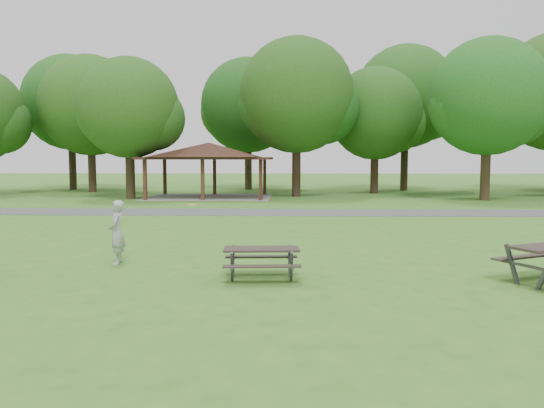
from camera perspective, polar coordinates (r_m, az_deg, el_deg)
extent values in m
plane|color=#376C1F|center=(12.60, -5.21, -7.48)|extent=(160.00, 160.00, 0.00)
cube|color=#474749|center=(26.39, -1.44, -0.89)|extent=(120.00, 3.20, 0.02)
cube|color=#3C2015|center=(34.78, -13.50, 2.52)|extent=(0.22, 0.22, 2.60)
cube|color=#331C12|center=(40.01, -11.45, 2.87)|extent=(0.22, 0.22, 2.60)
cube|color=#3D2316|center=(33.99, -7.47, 2.57)|extent=(0.22, 0.22, 2.60)
cube|color=#341E13|center=(39.32, -6.19, 2.90)|extent=(0.22, 0.22, 2.60)
cube|color=#311912|center=(33.58, -1.23, 2.58)|extent=(0.22, 0.22, 2.60)
cube|color=#362113|center=(38.97, -0.79, 2.91)|extent=(0.22, 0.22, 2.60)
cube|color=black|center=(36.63, -6.81, 4.90)|extent=(8.60, 6.60, 0.16)
pyramid|color=#311C13|center=(36.63, -6.82, 5.81)|extent=(7.01, 7.01, 1.00)
cube|color=gray|center=(36.73, -6.77, 0.74)|extent=(8.40, 6.40, 0.03)
sphere|color=#194213|center=(43.50, -27.24, 7.71)|extent=(4.42, 4.42, 4.42)
cylinder|color=#331F16|center=(44.05, -18.78, 3.70)|extent=(0.60, 0.60, 3.85)
sphere|color=#1E4814|center=(44.22, -18.96, 9.99)|extent=(7.80, 7.80, 7.80)
sphere|color=#1E4914|center=(43.86, -16.62, 9.08)|extent=(5.07, 5.07, 5.07)
sphere|color=#194213|center=(44.56, -20.93, 9.14)|extent=(4.68, 4.68, 4.68)
cylinder|color=black|center=(36.28, -15.00, 3.30)|extent=(0.60, 0.60, 3.50)
sphere|color=#1D4614|center=(36.42, -15.15, 9.96)|extent=(6.60, 6.60, 6.60)
sphere|color=#194413|center=(36.25, -12.71, 8.99)|extent=(4.29, 4.29, 4.29)
sphere|color=#1A4F16|center=(36.59, -17.23, 9.11)|extent=(3.96, 3.96, 3.96)
cylinder|color=black|center=(37.21, 2.63, 3.91)|extent=(0.60, 0.60, 4.02)
sphere|color=#1B4313|center=(37.46, 2.66, 11.60)|extent=(8.00, 8.00, 8.00)
sphere|color=#124113|center=(37.74, 5.43, 10.31)|extent=(5.20, 5.20, 5.20)
sphere|color=#194E16|center=(37.21, 0.15, 10.72)|extent=(4.80, 4.80, 4.80)
cylinder|color=black|center=(41.23, 10.95, 3.51)|extent=(0.60, 0.60, 3.43)
sphere|color=#1A4413|center=(41.35, 11.05, 9.54)|extent=(7.00, 7.00, 7.00)
sphere|color=#1D4E16|center=(41.87, 13.12, 8.48)|extent=(4.55, 4.55, 4.55)
sphere|color=#133F12|center=(40.92, 9.13, 8.88)|extent=(4.20, 4.20, 4.20)
cylinder|color=#312316|center=(36.41, 21.97, 3.33)|extent=(0.60, 0.60, 3.78)
sphere|color=#164F17|center=(36.60, 22.21, 10.65)|extent=(7.40, 7.40, 7.40)
sphere|color=#184313|center=(37.41, 24.43, 9.31)|extent=(4.81, 4.81, 4.81)
sphere|color=#184F16|center=(35.88, 20.04, 9.95)|extent=(4.44, 4.44, 4.44)
sphere|color=#1A4E16|center=(41.29, 26.37, 9.96)|extent=(4.92, 4.92, 4.92)
cylinder|color=black|center=(48.40, -20.66, 4.05)|extent=(0.60, 0.60, 4.38)
sphere|color=#164814|center=(48.62, -20.85, 10.17)|extent=(8.00, 8.00, 8.00)
sphere|color=#133E11|center=(48.17, -18.68, 9.33)|extent=(5.20, 5.20, 5.20)
sphere|color=#1E4814|center=(49.02, -22.67, 9.37)|extent=(4.80, 4.80, 4.80)
cylinder|color=black|center=(45.35, -2.57, 4.17)|extent=(0.60, 0.60, 4.13)
sphere|color=#144313|center=(45.56, -2.59, 10.55)|extent=(8.00, 8.00, 8.00)
sphere|color=#184413|center=(45.68, -0.28, 9.53)|extent=(5.20, 5.20, 5.20)
sphere|color=#214D16|center=(45.46, -4.65, 9.79)|extent=(4.80, 4.80, 4.80)
cylinder|color=black|center=(45.21, 14.04, 4.29)|extent=(0.60, 0.60, 4.55)
sphere|color=#194714|center=(45.48, 14.18, 11.14)|extent=(8.40, 8.40, 8.40)
sphere|color=#1C4F16|center=(46.11, 16.41, 9.95)|extent=(5.46, 5.46, 5.46)
sphere|color=#184814|center=(44.90, 12.09, 10.45)|extent=(5.04, 5.04, 5.04)
sphere|color=#164313|center=(50.21, 26.81, 8.98)|extent=(4.80, 4.80, 4.80)
cube|color=#2C241F|center=(11.88, -1.13, -4.87)|extent=(1.72, 0.77, 0.05)
cube|color=#2D2621|center=(11.39, -1.09, -6.72)|extent=(1.69, 0.35, 0.04)
cube|color=#2A241E|center=(12.47, -1.16, -5.68)|extent=(1.69, 0.35, 0.04)
cube|color=#424245|center=(11.61, -4.32, -6.83)|extent=(0.08, 0.36, 0.73)
cube|color=#444446|center=(12.30, -4.18, -6.16)|extent=(0.08, 0.36, 0.73)
cube|color=#3F3F42|center=(11.95, -4.25, -6.35)|extent=(0.15, 1.37, 0.05)
cube|color=#414144|center=(11.62, 2.10, -6.80)|extent=(0.08, 0.36, 0.73)
cube|color=#464649|center=(12.31, 1.88, -6.13)|extent=(0.08, 0.36, 0.73)
cube|color=#3F3F42|center=(11.96, 1.99, -6.33)|extent=(0.15, 1.37, 0.05)
cube|color=#312823|center=(13.45, 25.79, -5.08)|extent=(1.91, 1.14, 0.04)
cube|color=#3C3C3E|center=(12.73, 24.40, -5.92)|extent=(0.24, 0.40, 0.86)
cube|color=#424245|center=(12.47, 25.85, -6.05)|extent=(0.78, 1.48, 0.05)
cylinder|color=yellow|center=(13.52, -8.60, -0.05)|extent=(0.29, 0.29, 0.02)
imported|color=#A3A3A6|center=(14.13, -16.36, -2.94)|extent=(0.47, 0.65, 1.63)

